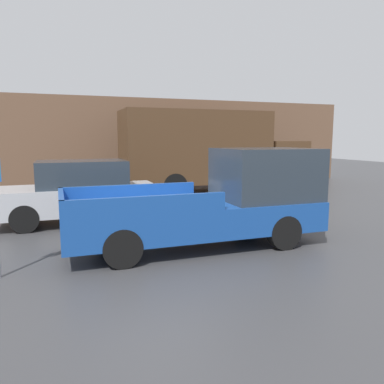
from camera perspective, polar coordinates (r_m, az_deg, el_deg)
name	(u,v)px	position (r m, az deg, el deg)	size (l,w,h in m)	color
ground_plane	(156,251)	(8.28, -5.47, -8.98)	(60.00, 60.00, 0.00)	#3D3D3F
building_wall	(98,143)	(19.00, -14.08, 7.30)	(28.00, 0.15, 4.46)	brown
pickup_truck	(220,201)	(8.61, 4.34, -1.37)	(5.75, 1.97, 2.21)	#194799
car	(80,192)	(11.35, -16.77, 0.04)	(4.51, 1.87, 1.80)	#B7BABF
delivery_truck	(208,150)	(16.97, 2.48, 6.46)	(8.51, 2.54, 3.62)	#4C331E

